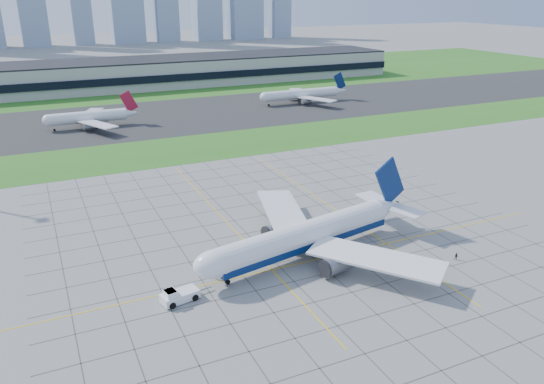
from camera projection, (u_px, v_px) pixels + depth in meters
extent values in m
plane|color=gray|center=(310.00, 256.00, 111.86)|extent=(1400.00, 1400.00, 0.00)
cube|color=#276B1E|center=(189.00, 149.00, 188.24)|extent=(700.00, 35.00, 0.04)
cube|color=#383838|center=(153.00, 118.00, 234.92)|extent=(700.00, 75.00, 0.04)
cube|color=#276B1E|center=(112.00, 82.00, 328.28)|extent=(700.00, 145.00, 0.04)
cube|color=#474744|center=(65.00, 283.00, 101.48)|extent=(0.18, 130.00, 0.02)
cube|color=#474744|center=(108.00, 274.00, 104.62)|extent=(0.18, 130.00, 0.02)
cube|color=#474744|center=(149.00, 266.00, 107.76)|extent=(0.18, 130.00, 0.02)
cube|color=#474744|center=(187.00, 258.00, 110.91)|extent=(0.18, 130.00, 0.02)
cube|color=#474744|center=(223.00, 251.00, 114.05)|extent=(0.18, 130.00, 0.02)
cube|color=#474744|center=(257.00, 244.00, 117.20)|extent=(0.18, 130.00, 0.02)
cube|color=#474744|center=(289.00, 237.00, 120.34)|extent=(0.18, 130.00, 0.02)
cube|color=#474744|center=(320.00, 231.00, 123.49)|extent=(0.18, 130.00, 0.02)
cube|color=#474744|center=(349.00, 225.00, 126.63)|extent=(0.18, 130.00, 0.02)
cube|color=#474744|center=(377.00, 219.00, 129.78)|extent=(0.18, 130.00, 0.02)
cube|color=#474744|center=(403.00, 214.00, 132.92)|extent=(0.18, 130.00, 0.02)
cube|color=#474744|center=(428.00, 209.00, 136.06)|extent=(0.18, 130.00, 0.02)
cube|color=#474744|center=(452.00, 204.00, 139.21)|extent=(0.18, 130.00, 0.02)
cube|color=#474744|center=(441.00, 371.00, 77.91)|extent=(110.00, 0.18, 0.02)
cube|color=#474744|center=(407.00, 340.00, 84.70)|extent=(110.00, 0.18, 0.02)
cube|color=#474744|center=(377.00, 314.00, 91.49)|extent=(110.00, 0.18, 0.02)
cube|color=#474744|center=(352.00, 292.00, 98.28)|extent=(110.00, 0.18, 0.02)
cube|color=#474744|center=(330.00, 273.00, 105.07)|extent=(110.00, 0.18, 0.02)
cube|color=#474744|center=(310.00, 256.00, 111.85)|extent=(110.00, 0.18, 0.02)
cube|color=#474744|center=(293.00, 241.00, 118.64)|extent=(110.00, 0.18, 0.02)
cube|color=#474744|center=(278.00, 227.00, 125.43)|extent=(110.00, 0.18, 0.02)
cube|color=#474744|center=(264.00, 215.00, 132.22)|extent=(110.00, 0.18, 0.02)
cube|color=#474744|center=(252.00, 204.00, 139.01)|extent=(110.00, 0.18, 0.02)
cube|color=#474744|center=(240.00, 194.00, 145.80)|extent=(110.00, 0.18, 0.02)
cube|color=#474744|center=(230.00, 185.00, 152.59)|extent=(110.00, 0.18, 0.02)
cube|color=#474744|center=(221.00, 177.00, 159.38)|extent=(110.00, 0.18, 0.02)
cube|color=#474744|center=(212.00, 169.00, 166.17)|extent=(110.00, 0.18, 0.02)
cube|color=yellow|center=(315.00, 260.00, 110.16)|extent=(120.00, 0.25, 0.03)
cube|color=yellow|center=(232.00, 228.00, 124.90)|extent=(0.25, 100.00, 0.03)
cube|color=yellow|center=(334.00, 209.00, 135.90)|extent=(0.25, 100.00, 0.03)
cube|color=#B7B7B2|center=(186.00, 71.00, 320.14)|extent=(260.00, 42.00, 15.00)
cube|color=black|center=(196.00, 77.00, 302.07)|extent=(260.00, 1.00, 4.00)
cube|color=black|center=(185.00, 58.00, 317.34)|extent=(260.00, 42.00, 0.80)
cube|color=#8EA1BA|center=(79.00, 0.00, 543.14)|extent=(20.00, 18.00, 88.00)
cube|color=#8EA1BA|center=(166.00, 13.00, 582.72)|extent=(24.00, 21.60, 62.00)
cube|color=#8EA1BA|center=(244.00, 3.00, 616.09)|extent=(36.00, 32.40, 80.00)
cylinder|color=white|center=(305.00, 235.00, 109.57)|extent=(42.72, 13.71, 5.54)
cube|color=navy|center=(305.00, 242.00, 110.19)|extent=(42.65, 13.35, 1.48)
ellipsoid|color=white|center=(216.00, 264.00, 97.87)|extent=(9.77, 7.16, 5.54)
cube|color=black|center=(206.00, 265.00, 96.59)|extent=(2.57, 3.29, 0.55)
cone|color=white|center=(386.00, 207.00, 122.95)|extent=(8.27, 6.60, 5.26)
cube|color=navy|center=(390.00, 181.00, 121.01)|extent=(9.96, 2.41, 11.78)
cube|color=white|center=(283.00, 210.00, 124.11)|extent=(14.63, 27.11, 0.90)
cube|color=white|center=(376.00, 258.00, 101.78)|extent=(22.26, 25.61, 0.90)
cylinder|color=slate|center=(277.00, 231.00, 117.87)|extent=(6.57, 4.61, 3.51)
cylinder|color=slate|center=(336.00, 265.00, 103.22)|extent=(6.57, 4.61, 3.51)
cylinder|color=gray|center=(227.00, 279.00, 100.55)|extent=(0.39, 0.39, 2.40)
cylinder|color=black|center=(228.00, 282.00, 100.79)|extent=(1.09, 0.65, 1.02)
cylinder|color=black|center=(312.00, 244.00, 115.96)|extent=(1.39, 1.32, 1.20)
cylinder|color=black|center=(330.00, 254.00, 111.49)|extent=(1.39, 1.32, 1.20)
cube|color=white|center=(180.00, 296.00, 95.19)|extent=(7.19, 4.38, 1.57)
cube|color=white|center=(170.00, 294.00, 93.81)|extent=(2.46, 2.81, 1.23)
cube|color=black|center=(170.00, 293.00, 93.73)|extent=(2.19, 2.54, 0.78)
cube|color=gray|center=(204.00, 289.00, 97.96)|extent=(3.33, 0.85, 0.20)
cylinder|color=black|center=(165.00, 298.00, 95.20)|extent=(1.32, 0.79, 1.23)
cylinder|color=black|center=(172.00, 306.00, 93.00)|extent=(1.32, 0.79, 1.23)
cylinder|color=black|center=(187.00, 291.00, 97.66)|extent=(1.32, 0.79, 1.23)
cylinder|color=black|center=(195.00, 297.00, 95.47)|extent=(1.32, 0.79, 1.23)
imported|color=black|center=(216.00, 276.00, 102.36)|extent=(0.69, 0.67, 1.60)
imported|color=black|center=(456.00, 256.00, 109.85)|extent=(0.99, 0.96, 1.60)
cylinder|color=white|center=(88.00, 117.00, 215.78)|extent=(30.24, 4.80, 4.80)
cube|color=maroon|center=(129.00, 101.00, 220.61)|extent=(7.46, 0.40, 9.15)
cube|color=white|center=(90.00, 113.00, 226.22)|extent=(13.89, 20.66, 0.40)
cube|color=white|center=(97.00, 124.00, 207.55)|extent=(13.89, 20.66, 0.40)
cylinder|color=black|center=(95.00, 125.00, 220.05)|extent=(1.00, 1.00, 1.00)
cylinder|color=black|center=(96.00, 127.00, 216.32)|extent=(1.00, 1.00, 1.00)
cylinder|color=white|center=(301.00, 94.00, 264.27)|extent=(40.00, 4.80, 4.80)
cube|color=#071B49|center=(340.00, 81.00, 271.24)|extent=(7.46, 0.40, 9.15)
cube|color=white|center=(296.00, 92.00, 274.98)|extent=(13.89, 20.66, 0.40)
cube|color=white|center=(317.00, 99.00, 256.31)|extent=(13.89, 20.66, 0.40)
cylinder|color=black|center=(305.00, 101.00, 268.87)|extent=(1.00, 1.00, 1.00)
cylinder|color=black|center=(309.00, 102.00, 265.13)|extent=(1.00, 1.00, 1.00)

